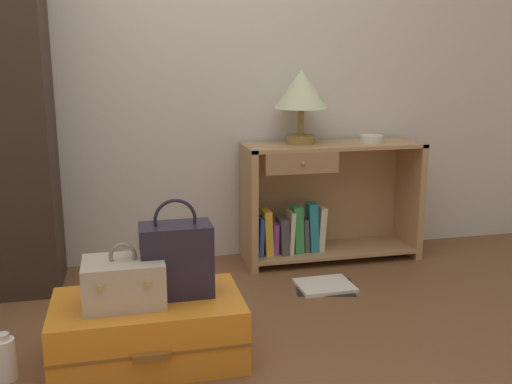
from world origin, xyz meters
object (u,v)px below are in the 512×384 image
(train_case, at_px, (124,282))
(open_book_on_floor, at_px, (325,286))
(bowl, at_px, (371,139))
(bottle, at_px, (5,358))
(table_lamp, at_px, (301,92))
(bookshelf, at_px, (322,203))
(suitcase_large, at_px, (149,330))
(handbag, at_px, (176,259))

(train_case, xyz_separation_m, open_book_on_floor, (1.05, 0.59, -0.35))
(bowl, xyz_separation_m, bottle, (-1.94, -1.03, -0.65))
(bottle, bearing_deg, open_book_on_floor, 21.60)
(table_lamp, relative_size, bottle, 2.27)
(bookshelf, distance_m, suitcase_large, 1.52)
(bowl, height_order, bottle, bowl)
(bookshelf, relative_size, open_book_on_floor, 2.94)
(suitcase_large, height_order, train_case, train_case)
(bookshelf, relative_size, table_lamp, 2.49)
(train_case, bearing_deg, suitcase_large, 13.72)
(suitcase_large, relative_size, handbag, 1.89)
(suitcase_large, xyz_separation_m, open_book_on_floor, (0.96, 0.57, -0.12))
(table_lamp, relative_size, train_case, 1.37)
(train_case, xyz_separation_m, bottle, (-0.46, -0.01, -0.27))
(bowl, distance_m, bottle, 2.29)
(table_lamp, bearing_deg, bowl, -6.49)
(suitcase_large, bearing_deg, handbag, 12.70)
(suitcase_large, bearing_deg, bottle, -177.08)
(handbag, bearing_deg, suitcase_large, -167.30)
(suitcase_large, xyz_separation_m, handbag, (0.12, 0.03, 0.28))
(table_lamp, distance_m, suitcase_large, 1.68)
(train_case, height_order, handbag, handbag)
(bowl, relative_size, open_book_on_floor, 0.38)
(suitcase_large, bearing_deg, open_book_on_floor, 30.59)
(bookshelf, xyz_separation_m, suitcase_large, (-1.10, -1.03, -0.22))
(table_lamp, bearing_deg, open_book_on_floor, -90.33)
(table_lamp, xyz_separation_m, open_book_on_floor, (-0.00, -0.48, -1.00))
(bowl, bearing_deg, open_book_on_floor, -134.84)
(table_lamp, xyz_separation_m, suitcase_large, (-0.96, -1.05, -0.88))
(bookshelf, xyz_separation_m, open_book_on_floor, (-0.14, -0.46, -0.34))
(table_lamp, xyz_separation_m, bowl, (0.43, -0.05, -0.28))
(bookshelf, bearing_deg, open_book_on_floor, -107.17)
(suitcase_large, distance_m, bottle, 0.55)
(handbag, bearing_deg, bowl, 37.51)
(suitcase_large, distance_m, train_case, 0.24)
(handbag, bearing_deg, table_lamp, 50.57)
(train_case, height_order, open_book_on_floor, train_case)
(open_book_on_floor, bearing_deg, bowl, 45.16)
(bowl, height_order, open_book_on_floor, bowl)
(suitcase_large, bearing_deg, bowl, 35.73)
(suitcase_large, distance_m, handbag, 0.31)
(train_case, bearing_deg, bookshelf, 41.45)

